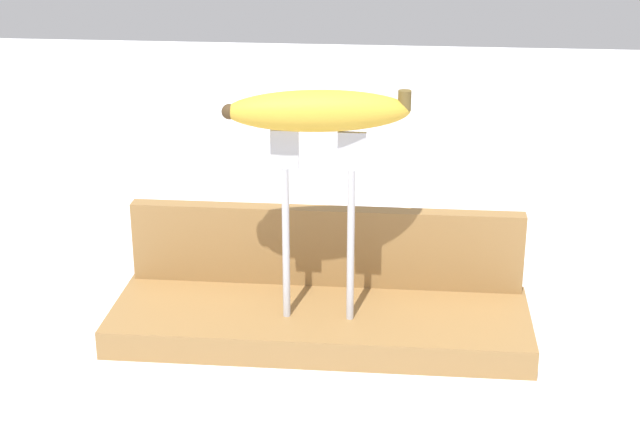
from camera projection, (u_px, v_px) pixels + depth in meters
ground_plane at (320, 335)px, 0.98m from camera, size 3.00×3.00×0.00m
wooden_board at (320, 322)px, 0.97m from camera, size 0.41×0.14×0.03m
board_backstop at (326, 246)px, 1.01m from camera, size 0.40×0.02×0.08m
fork_stand_center at (318, 209)px, 0.91m from camera, size 0.09×0.01×0.19m
banana_raised_center at (318, 111)px, 0.88m from camera, size 0.17×0.06×0.04m
banana_chunk_near at (198, 267)px, 1.08m from camera, size 0.04×0.05×0.04m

